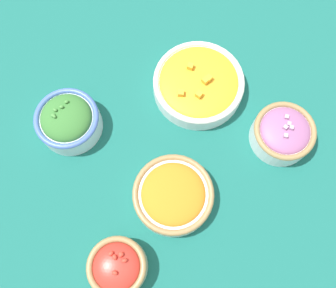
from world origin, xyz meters
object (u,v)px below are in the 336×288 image
bowl_cherry_tomatoes (117,267)px  bowl_red_onion (283,133)px  bowl_broccoli (68,120)px  bowl_carrots (173,195)px  bowl_squash (198,84)px

bowl_cherry_tomatoes → bowl_red_onion: 0.43m
bowl_red_onion → bowl_broccoli: bearing=146.7°
bowl_cherry_tomatoes → bowl_red_onion: bowl_cherry_tomatoes is taller
bowl_cherry_tomatoes → bowl_broccoli: 0.32m
bowl_carrots → bowl_red_onion: bowl_red_onion is taller
bowl_squash → bowl_broccoli: 0.29m
bowl_carrots → bowl_cherry_tomatoes: (-0.16, -0.07, 0.01)m
bowl_squash → bowl_red_onion: 0.21m
bowl_cherry_tomatoes → bowl_squash: bearing=37.2°
bowl_cherry_tomatoes → bowl_carrots: bearing=22.6°
bowl_squash → bowl_carrots: bowl_squash is taller
bowl_broccoli → bowl_red_onion: bearing=-33.3°
bowl_cherry_tomatoes → bowl_red_onion: size_ratio=0.86×
bowl_carrots → bowl_broccoli: bowl_broccoli is taller
bowl_carrots → bowl_broccoli: bearing=114.9°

